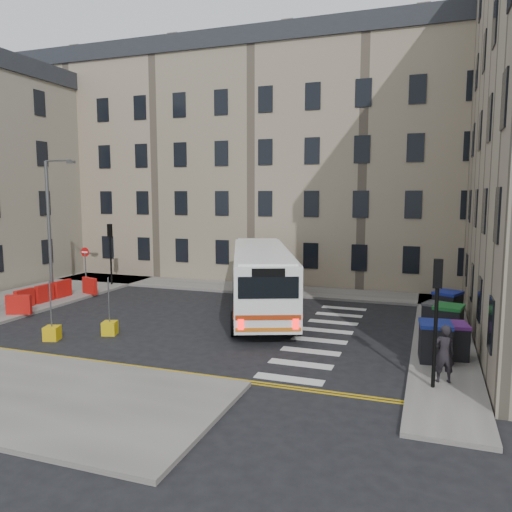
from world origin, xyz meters
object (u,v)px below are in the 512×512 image
Objects in this scene: wheelie_bin_e at (447,306)px; pedestrian at (444,354)px; bollard_chevron at (110,328)px; wheelie_bin_d at (435,315)px; bus at (262,277)px; wheelie_bin_a at (435,341)px; wheelie_bin_c at (448,322)px; streetlamp at (49,226)px; wheelie_bin_b at (453,340)px; bollard_yellow at (52,333)px.

pedestrian is at bearing -67.37° from wheelie_bin_e.
wheelie_bin_d is at bearing 21.64° from bollard_chevron.
bus reaches higher than wheelie_bin_e.
wheelie_bin_e is at bearing 79.95° from wheelie_bin_a.
wheelie_bin_a is 6.57m from wheelie_bin_e.
wheelie_bin_c is at bearing -66.09° from wheelie_bin_e.
wheelie_bin_a is (21.64, -4.78, -3.46)m from streetlamp.
wheelie_bin_b is 16.37m from bollard_yellow.
pedestrian is at bearing -62.26° from bus.
wheelie_bin_b reaches higher than bollard_yellow.
wheelie_bin_c is 2.49× the size of bollard_yellow.
bollard_yellow is (-16.03, -5.42, -0.57)m from wheelie_bin_c.
wheelie_bin_b is at bearing -10.65° from streetlamp.
bus is 8.66× the size of wheelie_bin_a.
wheelie_bin_a is 0.75× the size of pedestrian.
wheelie_bin_c is 0.78× the size of pedestrian.
wheelie_bin_c is 5.39m from pedestrian.
bus is 8.15m from bollard_chevron.
wheelie_bin_d is 2.23× the size of bollard_yellow.
wheelie_bin_a is 2.40× the size of bollard_chevron.
wheelie_bin_b is at bearing 37.99° from wheelie_bin_a.
bus is at bearing 48.26° from bollard_yellow.
wheelie_bin_c is (22.18, -1.55, -3.47)m from streetlamp.
wheelie_bin_b reaches higher than wheelie_bin_d.
bus is at bearing 142.46° from wheelie_bin_a.
bus reaches higher than wheelie_bin_b.
bus reaches higher than wheelie_bin_a.
wheelie_bin_b is 0.71× the size of pedestrian.
pedestrian is (21.90, -6.93, -3.23)m from streetlamp.
pedestrian reaches higher than bollard_chevron.
streetlamp is 13.28m from bus.
wheelie_bin_d is (21.67, -0.03, -3.59)m from streetlamp.
wheelie_bin_c reaches higher than bollard_yellow.
bus is 7.68× the size of wheelie_bin_e.
streetlamp is 22.51m from wheelie_bin_c.
wheelie_bin_c is 2.49× the size of bollard_chevron.
pedestrian is (8.87, -7.68, -0.83)m from bus.
bollard_yellow is (-16.12, -2.78, -0.51)m from wheelie_bin_b.
wheelie_bin_b reaches higher than bollard_chevron.
wheelie_bin_a is at bearing -12.44° from streetlamp.
bus is at bearing 3.27° from streetlamp.
pedestrian is at bearing 0.13° from bollard_yellow.
wheelie_bin_b is at bearing 5.07° from bollard_chevron.
wheelie_bin_c is (9.15, -2.30, -1.06)m from bus.
pedestrian is 14.00m from bollard_chevron.
streetlamp reaches higher than wheelie_bin_e.
streetlamp is 4.27× the size of pedestrian.
wheelie_bin_c is 3.32m from wheelie_bin_e.
streetlamp is at bearing 131.43° from bollard_yellow.
bollard_chevron is (1.85, 1.51, 0.00)m from bollard_yellow.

